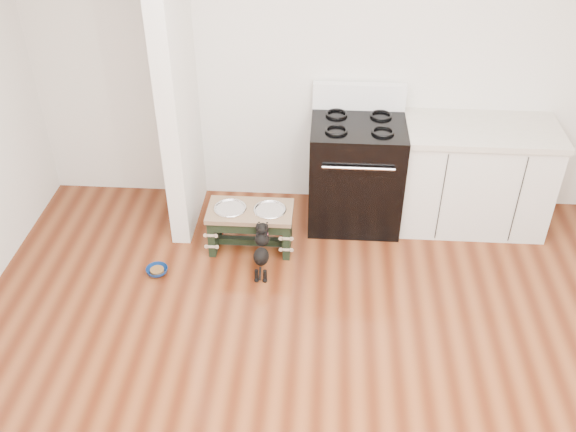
% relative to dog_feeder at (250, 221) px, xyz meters
% --- Properties ---
extents(ground, '(5.00, 5.00, 0.00)m').
position_rel_dog_feeder_xyz_m(ground, '(0.59, -1.69, -0.27)').
color(ground, '#481C0D').
rests_on(ground, ground).
extents(room_shell, '(5.00, 5.00, 5.00)m').
position_rel_dog_feeder_xyz_m(room_shell, '(0.59, -1.69, 1.35)').
color(room_shell, silver).
rests_on(room_shell, ground).
extents(partition_wall, '(0.15, 0.80, 2.70)m').
position_rel_dog_feeder_xyz_m(partition_wall, '(-0.59, 0.41, 1.08)').
color(partition_wall, silver).
rests_on(partition_wall, ground).
extents(oven_range, '(0.76, 0.69, 1.14)m').
position_rel_dog_feeder_xyz_m(oven_range, '(0.84, 0.47, 0.21)').
color(oven_range, black).
rests_on(oven_range, ground).
extents(cabinet_run, '(1.24, 0.64, 0.91)m').
position_rel_dog_feeder_xyz_m(cabinet_run, '(1.82, 0.49, 0.19)').
color(cabinet_run, silver).
rests_on(cabinet_run, ground).
extents(dog_feeder, '(0.68, 0.36, 0.39)m').
position_rel_dog_feeder_xyz_m(dog_feeder, '(0.00, 0.00, 0.00)').
color(dog_feeder, black).
rests_on(dog_feeder, ground).
extents(puppy, '(0.12, 0.35, 0.41)m').
position_rel_dog_feeder_xyz_m(puppy, '(0.12, -0.31, -0.04)').
color(puppy, black).
rests_on(puppy, ground).
extents(floor_bowl, '(0.20, 0.20, 0.05)m').
position_rel_dog_feeder_xyz_m(floor_bowl, '(-0.70, -0.38, -0.24)').
color(floor_bowl, navy).
rests_on(floor_bowl, ground).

